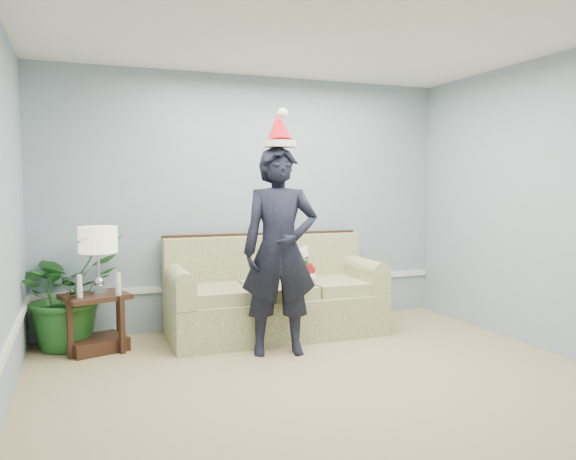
% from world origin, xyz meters
% --- Properties ---
extents(room_shell, '(4.54, 5.04, 2.74)m').
position_xyz_m(room_shell, '(0.00, 0.00, 1.35)').
color(room_shell, tan).
rests_on(room_shell, ground).
extents(wainscot_trim, '(4.49, 4.99, 0.06)m').
position_xyz_m(wainscot_trim, '(-1.18, 1.18, 0.45)').
color(wainscot_trim, white).
rests_on(wainscot_trim, room_shell).
extents(sofa, '(2.17, 0.94, 1.01)m').
position_xyz_m(sofa, '(0.10, 2.05, 0.36)').
color(sofa, '#596731').
rests_on(sofa, room_shell).
extents(side_table, '(0.67, 0.61, 0.53)m').
position_xyz_m(side_table, '(-1.65, 2.02, 0.21)').
color(side_table, '#3E2116').
rests_on(side_table, room_shell).
extents(table_lamp, '(0.35, 0.35, 0.62)m').
position_xyz_m(table_lamp, '(-1.61, 2.03, 1.00)').
color(table_lamp, silver).
rests_on(table_lamp, side_table).
extents(candle_pair, '(0.38, 0.05, 0.21)m').
position_xyz_m(candle_pair, '(-1.61, 1.90, 0.62)').
color(candle_pair, silver).
rests_on(candle_pair, side_table).
extents(houseplant, '(1.25, 1.22, 1.06)m').
position_xyz_m(houseplant, '(-1.89, 2.24, 0.53)').
color(houseplant, '#215D21').
rests_on(houseplant, room_shell).
extents(man, '(0.76, 0.58, 1.87)m').
position_xyz_m(man, '(-0.08, 1.36, 0.94)').
color(man, black).
rests_on(man, room_shell).
extents(santa_hat, '(0.32, 0.35, 0.34)m').
position_xyz_m(santa_hat, '(-0.08, 1.38, 2.01)').
color(santa_hat, silver).
rests_on(santa_hat, man).
extents(teddy_bear, '(0.28, 0.29, 0.38)m').
position_xyz_m(teddy_bear, '(0.36, 1.94, 0.67)').
color(teddy_bear, silver).
rests_on(teddy_bear, sofa).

